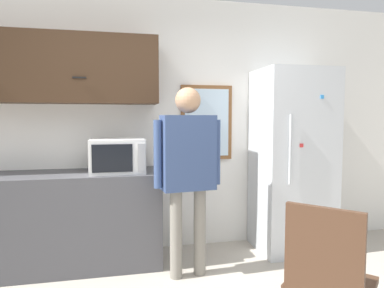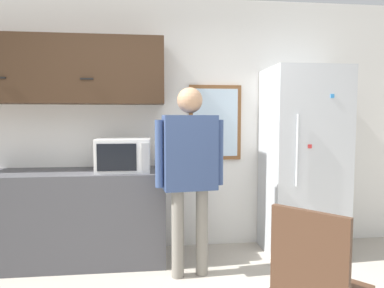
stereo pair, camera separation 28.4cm
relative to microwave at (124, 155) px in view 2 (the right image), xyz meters
The scene contains 8 objects.
back_wall 0.60m from the microwave, 46.85° to the left, with size 6.00×0.06×2.70m.
counter 0.95m from the microwave, behind, with size 2.24×0.61×0.91m.
upper_cabinets 1.11m from the microwave, 166.94° to the left, with size 2.24×0.39×0.65m.
microwave is the anchor object (origin of this frame).
person 0.72m from the microwave, 32.14° to the right, with size 0.61×0.27×1.69m.
refrigerator 1.84m from the microwave, ahead, with size 0.76×0.67×1.94m.
chair 2.08m from the microwave, 53.38° to the right, with size 0.65×0.65×0.94m.
window 1.07m from the microwave, 19.46° to the left, with size 0.57×0.05×0.82m.
Camera 2 is at (-0.06, -1.71, 1.43)m, focal length 32.00 mm.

